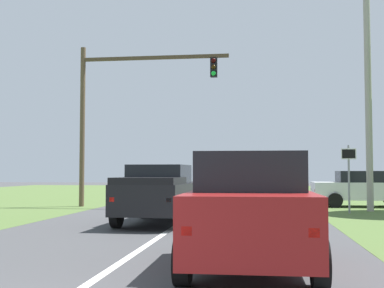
{
  "coord_description": "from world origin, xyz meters",
  "views": [
    {
      "loc": [
        2.51,
        -4.06,
        1.67
      ],
      "look_at": [
        0.08,
        14.57,
        2.7
      ],
      "focal_mm": 47.2,
      "sensor_mm": 36.0,
      "label": 1
    }
  ],
  "objects_px": {
    "pickup_truck_lead": "(161,193)",
    "traffic_light": "(120,101)",
    "crossing_suv_far": "(365,188)",
    "utility_pole_right": "(368,92)",
    "red_suv_near": "(251,208)",
    "keep_moving_sign": "(349,170)"
  },
  "relations": [
    {
      "from": "red_suv_near",
      "to": "crossing_suv_far",
      "type": "bearing_deg",
      "value": 72.08
    },
    {
      "from": "red_suv_near",
      "to": "traffic_light",
      "type": "bearing_deg",
      "value": 114.04
    },
    {
      "from": "pickup_truck_lead",
      "to": "keep_moving_sign",
      "type": "xyz_separation_m",
      "value": [
        6.75,
        4.83,
        0.76
      ]
    },
    {
      "from": "red_suv_near",
      "to": "utility_pole_right",
      "type": "bearing_deg",
      "value": 69.86
    },
    {
      "from": "red_suv_near",
      "to": "traffic_light",
      "type": "distance_m",
      "value": 16.24
    },
    {
      "from": "pickup_truck_lead",
      "to": "crossing_suv_far",
      "type": "xyz_separation_m",
      "value": [
        8.16,
        8.87,
        -0.08
      ]
    },
    {
      "from": "red_suv_near",
      "to": "crossing_suv_far",
      "type": "distance_m",
      "value": 16.8
    },
    {
      "from": "pickup_truck_lead",
      "to": "crossing_suv_far",
      "type": "height_order",
      "value": "pickup_truck_lead"
    },
    {
      "from": "crossing_suv_far",
      "to": "pickup_truck_lead",
      "type": "bearing_deg",
      "value": -132.62
    },
    {
      "from": "keep_moving_sign",
      "to": "crossing_suv_far",
      "type": "height_order",
      "value": "keep_moving_sign"
    },
    {
      "from": "red_suv_near",
      "to": "crossing_suv_far",
      "type": "relative_size",
      "value": 1.01
    },
    {
      "from": "keep_moving_sign",
      "to": "traffic_light",
      "type": "bearing_deg",
      "value": 166.6
    },
    {
      "from": "pickup_truck_lead",
      "to": "traffic_light",
      "type": "bearing_deg",
      "value": 115.21
    },
    {
      "from": "traffic_light",
      "to": "crossing_suv_far",
      "type": "height_order",
      "value": "traffic_light"
    },
    {
      "from": "keep_moving_sign",
      "to": "pickup_truck_lead",
      "type": "bearing_deg",
      "value": -144.39
    },
    {
      "from": "crossing_suv_far",
      "to": "utility_pole_right",
      "type": "height_order",
      "value": "utility_pole_right"
    },
    {
      "from": "crossing_suv_far",
      "to": "utility_pole_right",
      "type": "distance_m",
      "value": 5.06
    },
    {
      "from": "pickup_truck_lead",
      "to": "keep_moving_sign",
      "type": "height_order",
      "value": "keep_moving_sign"
    },
    {
      "from": "red_suv_near",
      "to": "traffic_light",
      "type": "xyz_separation_m",
      "value": [
        -6.41,
        14.37,
        4.02
      ]
    },
    {
      "from": "keep_moving_sign",
      "to": "utility_pole_right",
      "type": "distance_m",
      "value": 3.68
    },
    {
      "from": "pickup_truck_lead",
      "to": "utility_pole_right",
      "type": "bearing_deg",
      "value": 37.6
    },
    {
      "from": "crossing_suv_far",
      "to": "utility_pole_right",
      "type": "xyz_separation_m",
      "value": [
        -0.36,
        -2.86,
        4.16
      ]
    }
  ]
}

